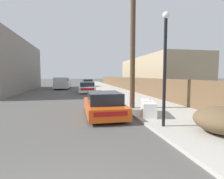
% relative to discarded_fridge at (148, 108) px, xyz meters
% --- Properties ---
extents(sidewalk_curb, '(4.20, 63.00, 0.12)m').
position_rel_discarded_fridge_xyz_m(sidewalk_curb, '(1.36, 17.46, -0.41)').
color(sidewalk_curb, '#ADA89E').
rests_on(sidewalk_curb, ground).
extents(discarded_fridge, '(1.12, 1.94, 0.73)m').
position_rel_discarded_fridge_xyz_m(discarded_fridge, '(0.00, 0.00, 0.00)').
color(discarded_fridge, white).
rests_on(discarded_fridge, sidewalk_curb).
extents(parked_sports_car_red, '(1.83, 4.25, 1.24)m').
position_rel_discarded_fridge_xyz_m(parked_sports_car_red, '(-2.13, 0.79, 0.09)').
color(parked_sports_car_red, '#E05114').
rests_on(parked_sports_car_red, ground).
extents(car_parked_mid, '(2.18, 4.37, 1.30)m').
position_rel_discarded_fridge_xyz_m(car_parked_mid, '(-2.19, 13.24, 0.14)').
color(car_parked_mid, silver).
rests_on(car_parked_mid, ground).
extents(car_parked_far, '(2.15, 4.60, 1.40)m').
position_rel_discarded_fridge_xyz_m(car_parked_far, '(-1.58, 23.96, 0.18)').
color(car_parked_far, gray).
rests_on(car_parked_far, ground).
extents(pickup_truck, '(2.30, 5.54, 1.78)m').
position_rel_discarded_fridge_xyz_m(pickup_truck, '(-5.61, 19.57, 0.42)').
color(pickup_truck, silver).
rests_on(pickup_truck, ground).
extents(utility_pole, '(1.80, 0.30, 8.27)m').
position_rel_discarded_fridge_xyz_m(utility_pole, '(-0.20, 1.93, 3.90)').
color(utility_pole, '#4C3826').
rests_on(utility_pole, sidewalk_curb).
extents(street_lamp, '(0.26, 0.26, 4.31)m').
position_rel_discarded_fridge_xyz_m(street_lamp, '(-0.21, -1.97, 2.17)').
color(street_lamp, black).
rests_on(street_lamp, sidewalk_curb).
extents(brush_pile, '(1.87, 1.97, 0.90)m').
position_rel_discarded_fridge_xyz_m(brush_pile, '(1.38, -3.13, 0.10)').
color(brush_pile, brown).
rests_on(brush_pile, sidewalk_curb).
extents(wooden_fence, '(0.08, 43.42, 1.70)m').
position_rel_discarded_fridge_xyz_m(wooden_fence, '(3.31, 14.80, 0.50)').
color(wooden_fence, brown).
rests_on(wooden_fence, sidewalk_curb).
extents(building_right_house, '(6.00, 16.38, 4.65)m').
position_rel_discarded_fridge_xyz_m(building_right_house, '(8.06, 15.83, 1.85)').
color(building_right_house, tan).
rests_on(building_right_house, ground).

